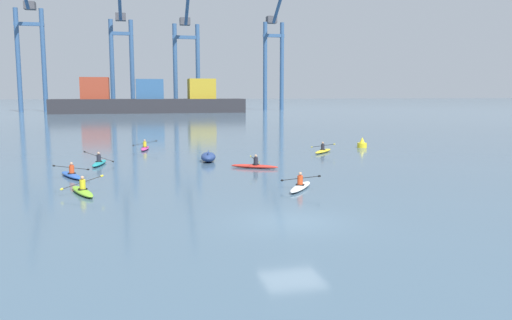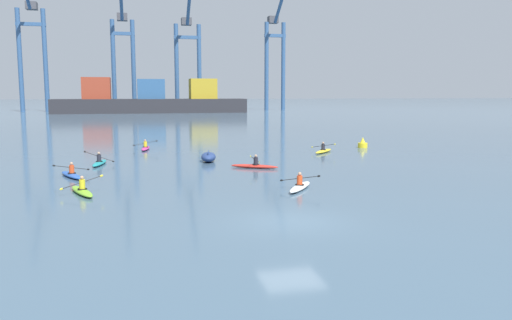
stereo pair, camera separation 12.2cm
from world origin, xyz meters
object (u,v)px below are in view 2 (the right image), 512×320
object	(u,v)px
kayak_white	(300,186)
kayak_lime	(82,191)
kayak_yellow	(323,151)
gantry_crane_east	(275,51)
kayak_magenta	(146,148)
kayak_blue	(71,174)
gantry_crane_west	(31,42)
gantry_crane_west_mid	(123,47)
channel_buoy	(363,144)
container_barge	(151,101)
gantry_crane_east_mid	(188,49)
kayak_teal	(99,163)
capsized_dinghy	(208,157)
kayak_red	(255,166)

from	to	relation	value
kayak_white	kayak_lime	distance (m)	11.42
kayak_yellow	gantry_crane_east	bearing A→B (deg)	76.95
kayak_magenta	kayak_blue	distance (m)	15.47
gantry_crane_west	gantry_crane_west_mid	world-z (taller)	gantry_crane_west
gantry_crane_west	gantry_crane_east	world-z (taller)	gantry_crane_west
gantry_crane_east	channel_buoy	world-z (taller)	gantry_crane_east
gantry_crane_west_mid	kayak_magenta	distance (m)	102.22
container_barge	kayak_blue	xyz separation A→B (m)	(-8.01, -102.08, -2.91)
kayak_blue	gantry_crane_east_mid	bearing A→B (deg)	80.59
channel_buoy	kayak_blue	distance (m)	27.54
gantry_crane_west	channel_buoy	size ratio (longest dim) A/B	37.85
kayak_teal	channel_buoy	bearing A→B (deg)	15.57
capsized_dinghy	kayak_blue	size ratio (longest dim) A/B	0.82
capsized_dinghy	kayak_yellow	world-z (taller)	kayak_yellow
kayak_yellow	kayak_lime	bearing A→B (deg)	-142.07
gantry_crane_west	kayak_magenta	bearing A→B (deg)	-75.02
capsized_dinghy	kayak_teal	world-z (taller)	kayak_teal
gantry_crane_east	capsized_dinghy	distance (m)	116.45
container_barge	capsized_dinghy	size ratio (longest dim) A/B	17.60
gantry_crane_west	kayak_blue	bearing A→B (deg)	-79.13
kayak_yellow	kayak_teal	world-z (taller)	kayak_teal
gantry_crane_east_mid	kayak_red	distance (m)	113.78
container_barge	kayak_magenta	xyz separation A→B (m)	(-3.24, -87.36, -2.91)
kayak_lime	gantry_crane_east_mid	bearing A→B (deg)	81.57
kayak_magenta	kayak_red	world-z (taller)	kayak_red
gantry_crane_west	kayak_teal	distance (m)	113.80
kayak_white	kayak_blue	bearing A→B (deg)	150.64
kayak_red	kayak_blue	bearing A→B (deg)	-174.28
gantry_crane_west_mid	kayak_lime	world-z (taller)	gantry_crane_west_mid
gantry_crane_west	kayak_lime	distance (m)	124.40
kayak_magenta	kayak_teal	distance (m)	10.01
capsized_dinghy	kayak_teal	distance (m)	7.92
channel_buoy	kayak_teal	distance (m)	24.42
kayak_red	kayak_blue	size ratio (longest dim) A/B	0.96
channel_buoy	kayak_lime	xyz separation A→B (m)	(-23.70, -17.54, -0.19)
gantry_crane_east_mid	kayak_magenta	size ratio (longest dim) A/B	10.70
container_barge	gantry_crane_west_mid	xyz separation A→B (m)	(-6.77, 13.33, 14.33)
gantry_crane_west_mid	kayak_teal	distance (m)	111.43
gantry_crane_east_mid	kayak_blue	distance (m)	116.27
gantry_crane_west	gantry_crane_east	xyz separation A→B (m)	(66.50, -0.10, -1.33)
gantry_crane_east	kayak_red	distance (m)	119.65
capsized_dinghy	kayak_teal	bearing A→B (deg)	-179.92
gantry_crane_west_mid	gantry_crane_east_mid	bearing A→B (deg)	-6.26
gantry_crane_west_mid	kayak_red	xyz separation A→B (m)	(10.63, -114.22, -17.24)
kayak_lime	channel_buoy	bearing A→B (deg)	36.50
container_barge	kayak_lime	size ratio (longest dim) A/B	14.20
gantry_crane_west	kayak_yellow	xyz separation A→B (m)	(41.89, -106.31, -18.30)
kayak_lime	kayak_red	bearing A→B (deg)	32.60
kayak_red	kayak_lime	bearing A→B (deg)	-147.40
channel_buoy	kayak_yellow	xyz separation A→B (m)	(-5.06, -3.01, -0.19)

